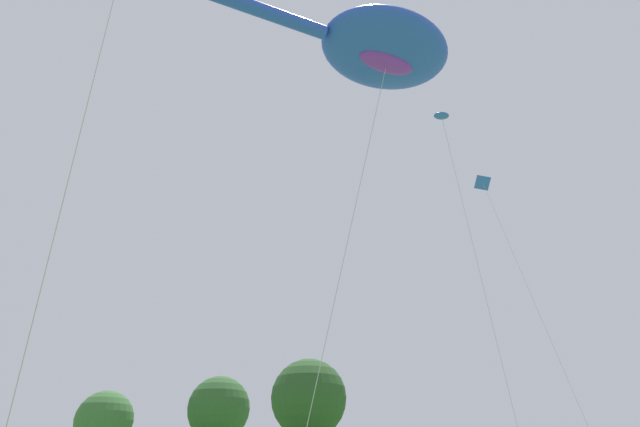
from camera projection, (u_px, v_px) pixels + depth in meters
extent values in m
ellipsoid|color=blue|center=(385.00, 51.00, 21.98)|extent=(6.19, 4.80, 1.62)
cylinder|color=blue|center=(245.00, 5.00, 19.51)|extent=(7.06, 0.94, 0.58)
ellipsoid|color=purple|center=(386.00, 63.00, 21.65)|extent=(2.68, 1.21, 0.58)
cylinder|color=#B2B2B7|center=(346.00, 249.00, 18.01)|extent=(3.40, 2.29, 17.31)
ellipsoid|color=blue|center=(441.00, 116.00, 23.35)|extent=(0.83, 0.65, 0.27)
cylinder|color=#B2B2B7|center=(482.00, 282.00, 19.89)|extent=(1.75, 0.12, 16.39)
cylinder|color=#B2B2B7|center=(101.00, 50.00, 10.06)|extent=(0.10, 2.70, 18.21)
cube|color=blue|center=(482.00, 183.00, 33.17)|extent=(0.94, 1.03, 0.90)
cylinder|color=#B2B2B7|center=(537.00, 308.00, 26.94)|extent=(0.14, 4.73, 18.64)
sphere|color=#386633|center=(104.00, 420.00, 62.09)|extent=(7.12, 7.12, 7.12)
sphere|color=#284C23|center=(309.00, 398.00, 49.22)|extent=(7.57, 7.57, 7.57)
sphere|color=#2D5628|center=(219.00, 408.00, 63.46)|extent=(7.99, 7.99, 7.99)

